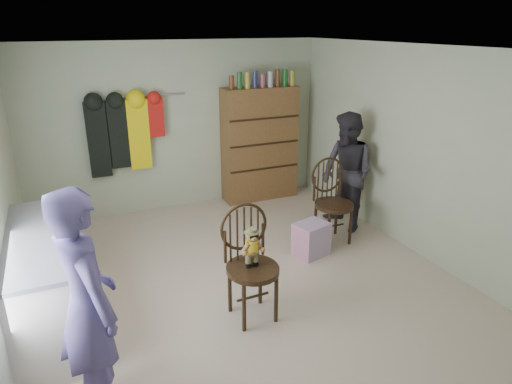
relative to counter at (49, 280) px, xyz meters
name	(u,v)px	position (x,y,z in m)	size (l,w,h in m)	color
ground_plane	(243,280)	(1.95, 0.00, -0.47)	(5.00, 5.00, 0.00)	beige
room_walls	(223,133)	(1.95, 0.53, 1.11)	(5.00, 5.00, 5.00)	#B8C2A2
counter	(49,280)	(0.00, 0.00, 0.00)	(0.64, 1.86, 0.94)	silver
chair_front	(250,257)	(1.78, -0.61, 0.16)	(0.51, 0.51, 1.13)	#372313
chair_far	(332,198)	(3.40, 0.49, 0.12)	(0.50, 0.50, 1.10)	#372313
striped_bag	(311,239)	(2.95, 0.21, -0.26)	(0.40, 0.31, 0.42)	pink
person_left	(87,306)	(0.29, -1.22, 0.41)	(0.64, 0.42, 1.76)	#4D4279
person_right	(347,173)	(3.78, 0.72, 0.34)	(0.79, 0.62, 1.63)	#2D2B33
dresser	(260,143)	(3.20, 2.30, 0.44)	(1.20, 0.39, 2.06)	brown
coat_rack	(124,134)	(1.12, 2.38, 0.78)	(1.42, 0.12, 1.09)	#99999E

